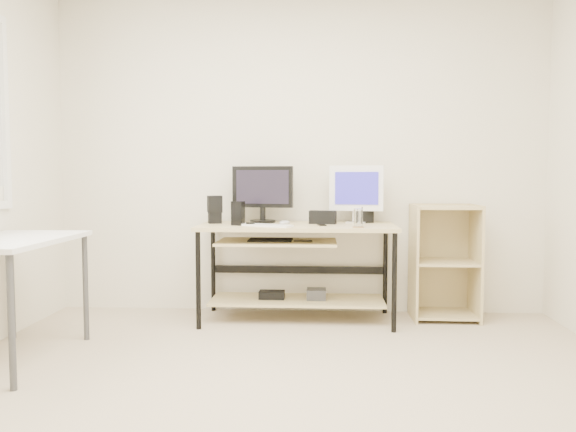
# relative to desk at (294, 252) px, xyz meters

# --- Properties ---
(room) EXTENTS (4.01, 4.01, 2.62)m
(room) POSITION_rel_desk_xyz_m (-0.11, -1.62, 0.78)
(room) COLOR #C2B095
(room) RESTS_ON ground
(desk) EXTENTS (1.50, 0.65, 0.75)m
(desk) POSITION_rel_desk_xyz_m (0.00, 0.00, 0.00)
(desk) COLOR #CFBD83
(desk) RESTS_ON ground
(side_table) EXTENTS (0.60, 1.00, 0.75)m
(side_table) POSITION_rel_desk_xyz_m (-1.65, -1.06, 0.13)
(side_table) COLOR white
(side_table) RESTS_ON ground
(shelf_unit) EXTENTS (0.50, 0.40, 0.90)m
(shelf_unit) POSITION_rel_desk_xyz_m (1.18, 0.16, -0.09)
(shelf_unit) COLOR #CDBA80
(shelf_unit) RESTS_ON ground
(black_monitor) EXTENTS (0.49, 0.20, 0.45)m
(black_monitor) POSITION_rel_desk_xyz_m (-0.26, 0.15, 0.47)
(black_monitor) COLOR black
(black_monitor) RESTS_ON desk
(white_imac) EXTENTS (0.43, 0.14, 0.46)m
(white_imac) POSITION_rel_desk_xyz_m (0.49, 0.17, 0.47)
(white_imac) COLOR silver
(white_imac) RESTS_ON desk
(keyboard) EXTENTS (0.44, 0.28, 0.01)m
(keyboard) POSITION_rel_desk_xyz_m (-0.21, -0.17, 0.22)
(keyboard) COLOR white
(keyboard) RESTS_ON desk
(mouse) EXTENTS (0.11, 0.13, 0.04)m
(mouse) POSITION_rel_desk_xyz_m (-0.06, -0.10, 0.23)
(mouse) COLOR #B7B7BC
(mouse) RESTS_ON desk
(center_speaker) EXTENTS (0.22, 0.13, 0.10)m
(center_speaker) POSITION_rel_desk_xyz_m (0.22, 0.08, 0.26)
(center_speaker) COLOR black
(center_speaker) RESTS_ON desk
(speaker_left) EXTENTS (0.14, 0.14, 0.22)m
(speaker_left) POSITION_rel_desk_xyz_m (-0.63, 0.08, 0.33)
(speaker_left) COLOR black
(speaker_left) RESTS_ON desk
(speaker_right) EXTENTS (0.14, 0.14, 0.13)m
(speaker_right) POSITION_rel_desk_xyz_m (0.56, 0.21, 0.28)
(speaker_right) COLOR black
(speaker_right) RESTS_ON desk
(audio_controller) EXTENTS (0.11, 0.09, 0.18)m
(audio_controller) POSITION_rel_desk_xyz_m (-0.42, -0.11, 0.30)
(audio_controller) COLOR black
(audio_controller) RESTS_ON desk
(volume_puck) EXTENTS (0.07, 0.07, 0.03)m
(volume_puck) POSITION_rel_desk_xyz_m (-0.32, -0.14, 0.23)
(volume_puck) COLOR black
(volume_puck) RESTS_ON desk
(smartphone) EXTENTS (0.07, 0.11, 0.01)m
(smartphone) POSITION_rel_desk_xyz_m (0.22, -0.08, 0.22)
(smartphone) COLOR black
(smartphone) RESTS_ON desk
(coaster) EXTENTS (0.11, 0.11, 0.01)m
(coaster) POSITION_rel_desk_xyz_m (0.48, -0.23, 0.21)
(coaster) COLOR #9D7146
(coaster) RESTS_ON desk
(drinking_glass) EXTENTS (0.08, 0.08, 0.13)m
(drinking_glass) POSITION_rel_desk_xyz_m (0.48, -0.23, 0.28)
(drinking_glass) COLOR white
(drinking_glass) RESTS_ON coaster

